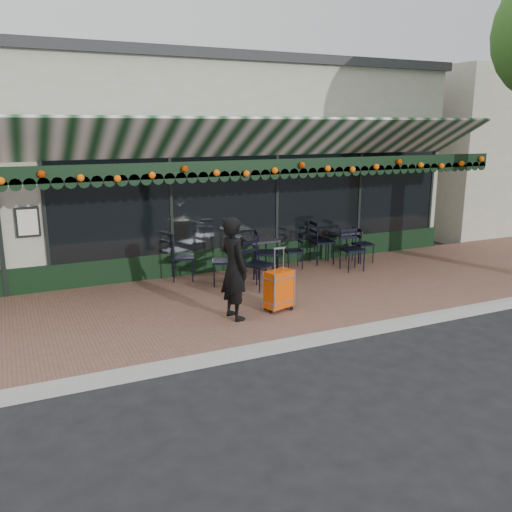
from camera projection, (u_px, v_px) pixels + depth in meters
name	position (u px, v px, depth m)	size (l,w,h in m)	color
ground	(313.00, 342.00, 8.23)	(80.00, 80.00, 0.00)	black
sidewalk	(257.00, 300.00, 9.97)	(18.00, 4.00, 0.15)	brown
curb	(315.00, 340.00, 8.14)	(18.00, 0.16, 0.15)	#9E9E99
restaurant_building	(166.00, 161.00, 14.61)	(12.00, 9.60, 4.50)	#9B9786
neighbor_building_right	(506.00, 148.00, 20.04)	(12.00, 8.00, 4.80)	#B3AF9D
woman	(234.00, 268.00, 8.66)	(0.61, 0.40, 1.67)	black
suitcase	(279.00, 290.00, 9.13)	(0.53, 0.40, 1.08)	#DB4506
cafe_table_a	(344.00, 234.00, 12.29)	(0.60, 0.60, 0.74)	black
cafe_table_b	(260.00, 242.00, 11.22)	(0.63, 0.63, 0.78)	black
chair_a_left	(294.00, 251.00, 11.86)	(0.38, 0.38, 0.76)	black
chair_a_right	(322.00, 242.00, 12.28)	(0.49, 0.49, 0.98)	black
chair_a_front	(352.00, 250.00, 11.67)	(0.45, 0.45, 0.90)	black
chair_a_extra	(363.00, 245.00, 12.38)	(0.41, 0.41, 0.82)	black
chair_b_left	(224.00, 262.00, 10.60)	(0.47, 0.47, 0.93)	black
chair_b_right	(267.00, 253.00, 11.18)	(0.49, 0.49, 0.99)	black
chair_b_front	(258.00, 265.00, 10.31)	(0.47, 0.47, 0.94)	black
chair_solo	(183.00, 258.00, 10.94)	(0.46, 0.46, 0.93)	black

